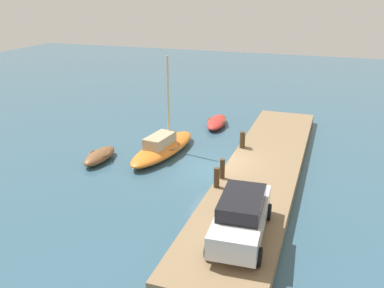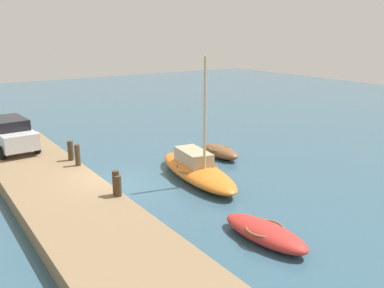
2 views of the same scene
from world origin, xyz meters
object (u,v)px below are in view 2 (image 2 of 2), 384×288
Objects in this scene: sailboat_orange at (197,169)px; parked_car at (10,133)px; mooring_post_west at (71,151)px; mooring_post_mid_east at (116,183)px; rowboat_red at (265,233)px; mooring_post_east at (118,186)px; mooring_post_mid_west at (78,155)px; dinghy_brown at (220,151)px.

parked_car is at bearing -133.25° from sailboat_orange.
mooring_post_west is 0.99× the size of mooring_post_mid_east.
mooring_post_east is (-4.83, -2.91, 0.69)m from rowboat_red.
rowboat_red is (6.06, -1.51, -0.17)m from sailboat_orange.
mooring_post_mid_west is (-3.20, -4.43, 0.61)m from sailboat_orange.
sailboat_orange is 8.03× the size of mooring_post_east.
dinghy_brown is 8.12m from mooring_post_east.
sailboat_orange is 5.49m from mooring_post_mid_west.
mooring_post_mid_east is at bearing -69.27° from sailboat_orange.
mooring_post_mid_west is (-9.26, -2.91, 0.78)m from rowboat_red.
rowboat_red is 10.67m from mooring_post_west.
mooring_post_mid_west is at bearing 0.00° from mooring_post_west.
mooring_post_mid_west is at bearing 19.61° from parked_car.
parked_car is (-8.81, -1.95, 0.39)m from mooring_post_mid_east.
parked_car reaches higher than rowboat_red.
mooring_post_mid_east reaches higher than dinghy_brown.
mooring_post_mid_east is 9.03m from parked_car.
parked_car reaches higher than mooring_post_west.
parked_car reaches higher than mooring_post_mid_east.
rowboat_red is 3.45× the size of mooring_post_mid_west.
sailboat_orange reaches higher than rowboat_red.
mooring_post_mid_east is at bearing -154.93° from rowboat_red.
mooring_post_mid_east reaches higher than rowboat_red.
parked_car is (-4.56, -1.95, 0.37)m from mooring_post_mid_west.
mooring_post_mid_west is at bearing 180.00° from mooring_post_east.
rowboat_red is 3.56× the size of mooring_post_mid_east.
mooring_post_west is 1.19× the size of mooring_post_east.
mooring_post_mid_east is 1.20× the size of mooring_post_east.
dinghy_brown is 2.82× the size of mooring_post_mid_west.
mooring_post_mid_west is at bearing 180.00° from mooring_post_mid_east.
rowboat_red is 5.84m from mooring_post_mid_east.
mooring_post_west reaches higher than dinghy_brown.
dinghy_brown is at bearing 114.18° from mooring_post_east.
rowboat_red is at bearing -6.67° from sailboat_orange.
mooring_post_mid_west is 4.43m from mooring_post_east.
mooring_post_mid_east is (-5.01, -2.91, 0.77)m from rowboat_red.
mooring_post_mid_east is at bearing 0.00° from mooring_post_west.
rowboat_red is at bearing -28.66° from dinghy_brown.
sailboat_orange reaches higher than mooring_post_mid_east.
mooring_post_mid_east is at bearing 0.00° from mooring_post_mid_west.
parked_car is at bearing -165.74° from rowboat_red.
mooring_post_east is (4.43, 0.00, -0.10)m from mooring_post_mid_west.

